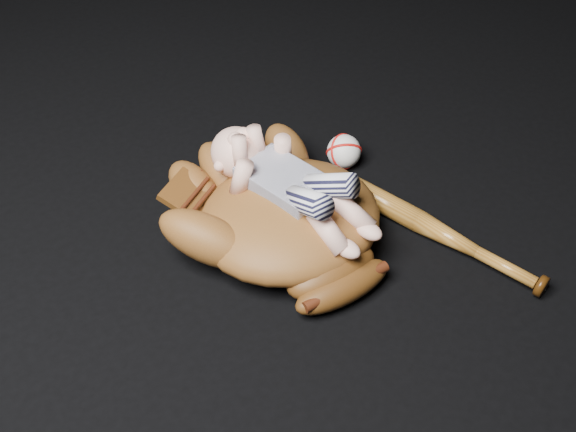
{
  "coord_description": "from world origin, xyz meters",
  "views": [
    {
      "loc": [
        -0.42,
        -0.73,
        0.88
      ],
      "look_at": [
        0.06,
        -0.01,
        0.07
      ],
      "focal_mm": 45.0,
      "sensor_mm": 36.0,
      "label": 1
    }
  ],
  "objects_px": {
    "baseball": "(344,151)",
    "baseball_bat": "(431,228)",
    "baseball_glove": "(289,212)",
    "newborn_baby": "(297,185)"
  },
  "relations": [
    {
      "from": "baseball_glove",
      "to": "newborn_baby",
      "type": "relative_size",
      "value": 1.32
    },
    {
      "from": "newborn_baby",
      "to": "baseball",
      "type": "height_order",
      "value": "newborn_baby"
    },
    {
      "from": "newborn_baby",
      "to": "baseball_bat",
      "type": "relative_size",
      "value": 0.78
    },
    {
      "from": "baseball",
      "to": "baseball_bat",
      "type": "bearing_deg",
      "value": -88.38
    },
    {
      "from": "baseball_bat",
      "to": "baseball",
      "type": "height_order",
      "value": "baseball"
    },
    {
      "from": "baseball_glove",
      "to": "baseball",
      "type": "distance_m",
      "value": 0.24
    },
    {
      "from": "newborn_baby",
      "to": "baseball_bat",
      "type": "bearing_deg",
      "value": -46.49
    },
    {
      "from": "baseball_bat",
      "to": "baseball_glove",
      "type": "bearing_deg",
      "value": 149.17
    },
    {
      "from": "newborn_baby",
      "to": "baseball_glove",
      "type": "bearing_deg",
      "value": 175.53
    },
    {
      "from": "baseball_glove",
      "to": "newborn_baby",
      "type": "distance_m",
      "value": 0.05
    }
  ]
}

